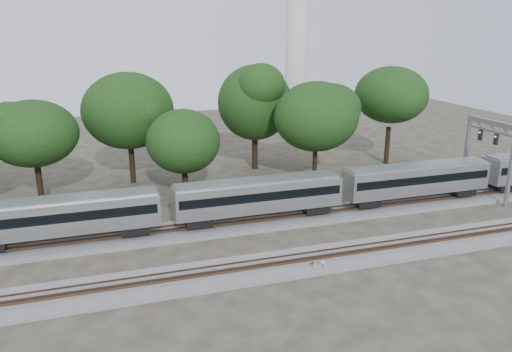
{
  "coord_description": "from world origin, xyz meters",
  "views": [
    {
      "loc": [
        -10.84,
        -40.57,
        20.1
      ],
      "look_at": [
        3.62,
        5.0,
        5.62
      ],
      "focal_mm": 35.0,
      "sensor_mm": 36.0,
      "label": 1
    }
  ],
  "objects": [
    {
      "name": "track_far",
      "position": [
        0.0,
        6.0,
        0.21
      ],
      "size": [
        160.0,
        5.0,
        0.73
      ],
      "color": "slate",
      "rests_on": "ground"
    },
    {
      "name": "signal_gantry",
      "position": [
        32.97,
        6.0,
        6.9
      ],
      "size": [
        0.66,
        7.78,
        9.46
      ],
      "color": "gray",
      "rests_on": "ground"
    },
    {
      "name": "switch_lever",
      "position": [
        7.19,
        -5.41,
        0.15
      ],
      "size": [
        0.57,
        0.44,
        0.3
      ],
      "primitive_type": "cube",
      "rotation": [
        0.0,
        0.0,
        -0.3
      ],
      "color": "#512D19",
      "rests_on": "ground"
    },
    {
      "name": "tree_5",
      "position": [
        10.23,
        26.38,
        9.63
      ],
      "size": [
        9.8,
        9.8,
        13.82
      ],
      "color": "black",
      "rests_on": "ground"
    },
    {
      "name": "train",
      "position": [
        13.9,
        6.0,
        3.25
      ],
      "size": [
        111.05,
        3.17,
        4.68
      ],
      "color": "silver",
      "rests_on": "ground"
    },
    {
      "name": "tree_3",
      "position": [
        -7.25,
        24.91,
        9.58
      ],
      "size": [
        9.75,
        9.75,
        13.75
      ],
      "color": "black",
      "rests_on": "ground"
    },
    {
      "name": "tree_6",
      "position": [
        15.75,
        17.55,
        8.86
      ],
      "size": [
        9.02,
        9.02,
        12.71
      ],
      "color": "black",
      "rests_on": "ground"
    },
    {
      "name": "tree_2",
      "position": [
        -18.13,
        19.6,
        8.39
      ],
      "size": [
        8.55,
        8.55,
        12.05
      ],
      "color": "black",
      "rests_on": "ground"
    },
    {
      "name": "ground",
      "position": [
        0.0,
        0.0,
        0.0
      ],
      "size": [
        160.0,
        160.0,
        0.0
      ],
      "primitive_type": "plane",
      "color": "#383328",
      "rests_on": "ground"
    },
    {
      "name": "switch_stand_red",
      "position": [
        5.26,
        -5.58,
        0.61
      ],
      "size": [
        0.3,
        0.06,
        0.95
      ],
      "rotation": [
        0.0,
        0.0,
        0.08
      ],
      "color": "#512D19",
      "rests_on": "ground"
    },
    {
      "name": "switch_stand_white",
      "position": [
        6.09,
        -5.94,
        0.71
      ],
      "size": [
        0.35,
        0.07,
        1.11
      ],
      "rotation": [
        0.0,
        0.0,
        -0.12
      ],
      "color": "#512D19",
      "rests_on": "ground"
    },
    {
      "name": "track_near",
      "position": [
        0.0,
        -4.0,
        0.21
      ],
      "size": [
        160.0,
        5.0,
        0.73
      ],
      "color": "slate",
      "rests_on": "ground"
    },
    {
      "name": "tree_4",
      "position": [
        -1.64,
        16.87,
        6.94
      ],
      "size": [
        7.08,
        7.08,
        9.98
      ],
      "color": "black",
      "rests_on": "ground"
    },
    {
      "name": "tree_7",
      "position": [
        30.04,
        23.02,
        10.36
      ],
      "size": [
        10.54,
        10.54,
        14.86
      ],
      "color": "black",
      "rests_on": "ground"
    }
  ]
}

